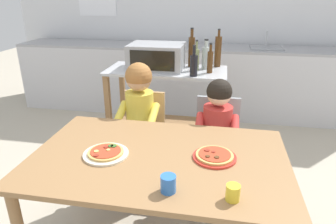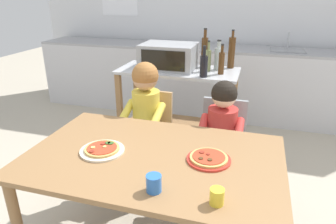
{
  "view_description": "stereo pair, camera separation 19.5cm",
  "coord_description": "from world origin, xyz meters",
  "px_view_note": "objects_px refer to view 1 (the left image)",
  "views": [
    {
      "loc": [
        0.33,
        -1.48,
        1.61
      ],
      "look_at": [
        0.0,
        0.3,
        0.88
      ],
      "focal_mm": 32.46,
      "sensor_mm": 36.0,
      "label": 1
    },
    {
      "loc": [
        0.52,
        -1.44,
        1.61
      ],
      "look_at": [
        0.0,
        0.3,
        0.88
      ],
      "focal_mm": 32.46,
      "sensor_mm": 36.0,
      "label": 2
    }
  ],
  "objects_px": {
    "bottle_dark_olive_oil": "(210,61)",
    "dining_table": "(159,168)",
    "pizza_plate_cream": "(106,153)",
    "dining_chair_left": "(143,133)",
    "dining_chair_right": "(216,141)",
    "bottle_slim_sauce": "(196,59)",
    "bottle_tall_green_wine": "(206,57)",
    "child_in_red_shirt": "(217,129)",
    "drinking_cup_blue": "(168,184)",
    "bottle_brown_beer": "(218,51)",
    "child_in_yellow_shirt": "(138,113)",
    "toaster_oven": "(157,56)",
    "bottle_clear_vinegar": "(192,51)",
    "pizza_plate_red_rimmed": "(214,156)",
    "kitchen_island_cart": "(167,99)",
    "drinking_cup_yellow": "(233,193)",
    "bottle_squat_spirits": "(194,65)"
  },
  "relations": [
    {
      "from": "bottle_clear_vinegar",
      "to": "drinking_cup_yellow",
      "type": "xyz_separation_m",
      "value": [
        0.39,
        -1.81,
        -0.29
      ]
    },
    {
      "from": "bottle_brown_beer",
      "to": "bottle_squat_spirits",
      "type": "bearing_deg",
      "value": -115.84
    },
    {
      "from": "bottle_dark_olive_oil",
      "to": "pizza_plate_red_rimmed",
      "type": "height_order",
      "value": "bottle_dark_olive_oil"
    },
    {
      "from": "dining_chair_left",
      "to": "dining_chair_right",
      "type": "height_order",
      "value": "same"
    },
    {
      "from": "bottle_tall_green_wine",
      "to": "pizza_plate_cream",
      "type": "bearing_deg",
      "value": -107.57
    },
    {
      "from": "dining_table",
      "to": "pizza_plate_cream",
      "type": "height_order",
      "value": "pizza_plate_cream"
    },
    {
      "from": "bottle_dark_olive_oil",
      "to": "child_in_red_shirt",
      "type": "xyz_separation_m",
      "value": [
        0.1,
        -0.67,
        -0.36
      ]
    },
    {
      "from": "kitchen_island_cart",
      "to": "dining_chair_right",
      "type": "bearing_deg",
      "value": -49.38
    },
    {
      "from": "bottle_tall_green_wine",
      "to": "dining_chair_left",
      "type": "bearing_deg",
      "value": -124.97
    },
    {
      "from": "kitchen_island_cart",
      "to": "toaster_oven",
      "type": "xyz_separation_m",
      "value": [
        -0.1,
        0.02,
        0.42
      ]
    },
    {
      "from": "kitchen_island_cart",
      "to": "bottle_dark_olive_oil",
      "type": "bearing_deg",
      "value": -7.28
    },
    {
      "from": "bottle_dark_olive_oil",
      "to": "dining_chair_left",
      "type": "xyz_separation_m",
      "value": [
        -0.51,
        -0.51,
        -0.53
      ]
    },
    {
      "from": "toaster_oven",
      "to": "dining_chair_left",
      "type": "height_order",
      "value": "toaster_oven"
    },
    {
      "from": "bottle_dark_olive_oil",
      "to": "dining_table",
      "type": "relative_size",
      "value": 0.18
    },
    {
      "from": "toaster_oven",
      "to": "bottle_slim_sauce",
      "type": "height_order",
      "value": "bottle_slim_sauce"
    },
    {
      "from": "bottle_slim_sauce",
      "to": "pizza_plate_cream",
      "type": "relative_size",
      "value": 1.08
    },
    {
      "from": "drinking_cup_yellow",
      "to": "child_in_yellow_shirt",
      "type": "bearing_deg",
      "value": 126.34
    },
    {
      "from": "pizza_plate_cream",
      "to": "drinking_cup_blue",
      "type": "xyz_separation_m",
      "value": [
        0.41,
        -0.27,
        0.03
      ]
    },
    {
      "from": "dining_chair_left",
      "to": "drinking_cup_blue",
      "type": "xyz_separation_m",
      "value": [
        0.41,
        -1.07,
        0.29
      ]
    },
    {
      "from": "dining_chair_left",
      "to": "child_in_yellow_shirt",
      "type": "relative_size",
      "value": 0.75
    },
    {
      "from": "bottle_clear_vinegar",
      "to": "bottle_tall_green_wine",
      "type": "distance_m",
      "value": 0.17
    },
    {
      "from": "bottle_clear_vinegar",
      "to": "bottle_tall_green_wine",
      "type": "relative_size",
      "value": 1.33
    },
    {
      "from": "pizza_plate_cream",
      "to": "drinking_cup_blue",
      "type": "bearing_deg",
      "value": -33.13
    },
    {
      "from": "toaster_oven",
      "to": "bottle_tall_green_wine",
      "type": "height_order",
      "value": "bottle_tall_green_wine"
    },
    {
      "from": "bottle_clear_vinegar",
      "to": "child_in_yellow_shirt",
      "type": "distance_m",
      "value": 0.96
    },
    {
      "from": "toaster_oven",
      "to": "pizza_plate_red_rimmed",
      "type": "height_order",
      "value": "toaster_oven"
    },
    {
      "from": "bottle_clear_vinegar",
      "to": "dining_chair_right",
      "type": "distance_m",
      "value": 1.0
    },
    {
      "from": "dining_table",
      "to": "child_in_yellow_shirt",
      "type": "bearing_deg",
      "value": 115.12
    },
    {
      "from": "toaster_oven",
      "to": "dining_table",
      "type": "relative_size",
      "value": 0.35
    },
    {
      "from": "toaster_oven",
      "to": "dining_chair_right",
      "type": "distance_m",
      "value": 1.02
    },
    {
      "from": "bottle_squat_spirits",
      "to": "dining_chair_right",
      "type": "distance_m",
      "value": 0.7
    },
    {
      "from": "toaster_oven",
      "to": "child_in_yellow_shirt",
      "type": "distance_m",
      "value": 0.76
    },
    {
      "from": "toaster_oven",
      "to": "bottle_squat_spirits",
      "type": "height_order",
      "value": "bottle_squat_spirits"
    },
    {
      "from": "dining_chair_left",
      "to": "drinking_cup_blue",
      "type": "height_order",
      "value": "dining_chair_left"
    },
    {
      "from": "child_in_red_shirt",
      "to": "pizza_plate_red_rimmed",
      "type": "height_order",
      "value": "child_in_red_shirt"
    },
    {
      "from": "drinking_cup_blue",
      "to": "pizza_plate_red_rimmed",
      "type": "bearing_deg",
      "value": 59.72
    },
    {
      "from": "kitchen_island_cart",
      "to": "dining_chair_left",
      "type": "relative_size",
      "value": 1.41
    },
    {
      "from": "dining_table",
      "to": "toaster_oven",
      "type": "bearing_deg",
      "value": 102.59
    },
    {
      "from": "toaster_oven",
      "to": "bottle_brown_beer",
      "type": "relative_size",
      "value": 1.4
    },
    {
      "from": "child_in_red_shirt",
      "to": "pizza_plate_red_rimmed",
      "type": "relative_size",
      "value": 4.03
    },
    {
      "from": "dining_chair_right",
      "to": "drinking_cup_yellow",
      "type": "bearing_deg",
      "value": -84.85
    },
    {
      "from": "child_in_red_shirt",
      "to": "bottle_slim_sauce",
      "type": "bearing_deg",
      "value": 107.47
    },
    {
      "from": "bottle_tall_green_wine",
      "to": "dining_chair_right",
      "type": "xyz_separation_m",
      "value": [
        0.15,
        -0.7,
        -0.53
      ]
    },
    {
      "from": "bottle_brown_beer",
      "to": "child_in_yellow_shirt",
      "type": "bearing_deg",
      "value": -122.86
    },
    {
      "from": "bottle_dark_olive_oil",
      "to": "dining_chair_left",
      "type": "relative_size",
      "value": 0.33
    },
    {
      "from": "dining_chair_right",
      "to": "child_in_red_shirt",
      "type": "bearing_deg",
      "value": -90.0
    },
    {
      "from": "child_in_yellow_shirt",
      "to": "bottle_slim_sauce",
      "type": "bearing_deg",
      "value": 61.79
    },
    {
      "from": "toaster_oven",
      "to": "child_in_red_shirt",
      "type": "relative_size",
      "value": 0.52
    },
    {
      "from": "bottle_tall_green_wine",
      "to": "drinking_cup_blue",
      "type": "relative_size",
      "value": 3.32
    },
    {
      "from": "toaster_oven",
      "to": "bottle_clear_vinegar",
      "type": "relative_size",
      "value": 1.37
    }
  ]
}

